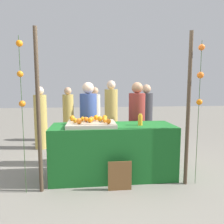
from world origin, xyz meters
TOP-DOWN VIEW (x-y plane):
  - ground_plane at (0.00, 0.00)m, footprint 24.00×24.00m
  - stall_counter at (0.00, 0.00)m, footprint 2.01×0.73m
  - orange_tray at (-0.35, -0.04)m, footprint 0.77×0.59m
  - orange_0 at (-0.14, 0.03)m, footprint 0.09×0.09m
  - orange_1 at (-0.61, -0.06)m, footprint 0.08×0.08m
  - orange_2 at (-0.21, 0.04)m, footprint 0.09×0.09m
  - orange_3 at (-0.54, -0.18)m, footprint 0.09×0.09m
  - orange_4 at (-0.12, 0.20)m, footprint 0.08×0.08m
  - orange_5 at (-0.44, 0.04)m, footprint 0.08×0.08m
  - orange_6 at (-0.67, 0.15)m, footprint 0.09×0.09m
  - orange_7 at (-0.38, -0.06)m, footprint 0.08×0.08m
  - orange_8 at (-0.50, 0.12)m, footprint 0.07×0.07m
  - orange_9 at (-0.35, 0.04)m, footprint 0.08×0.08m
  - orange_10 at (-0.09, -0.21)m, footprint 0.08×0.08m
  - orange_11 at (-0.27, 0.17)m, footprint 0.09×0.09m
  - orange_12 at (-0.14, -0.07)m, footprint 0.07×0.07m
  - juice_bottle at (0.44, -0.06)m, footprint 0.07×0.07m
  - chalkboard_sign at (0.04, -0.50)m, footprint 0.34×0.03m
  - vendor_left at (-0.40, 0.59)m, footprint 0.32×0.32m
  - vendor_right at (0.54, 0.64)m, footprint 0.32×0.32m
  - crowd_person_0 at (-0.96, 2.53)m, footprint 0.30×0.30m
  - crowd_person_1 at (-0.23, 2.48)m, footprint 0.30×0.30m
  - crowd_person_2 at (0.98, 1.56)m, footprint 0.31×0.31m
  - crowd_person_3 at (0.17, 1.96)m, footprint 0.33×0.33m
  - crowd_person_4 at (-1.56, 1.82)m, footprint 0.30×0.30m
  - canopy_post_left at (-1.09, -0.41)m, footprint 0.06×0.06m
  - canopy_post_right at (1.09, -0.41)m, footprint 0.06×0.06m
  - garland_strand_left at (-1.29, -0.43)m, footprint 0.09×0.10m
  - garland_strand_right at (1.25, -0.41)m, footprint 0.10×0.11m

SIDE VIEW (x-z plane):
  - ground_plane at x=0.00m, z-range 0.00..0.00m
  - chalkboard_sign at x=0.04m, z-range -0.01..0.44m
  - stall_counter at x=0.00m, z-range 0.00..0.87m
  - crowd_person_0 at x=-0.96m, z-range -0.05..1.43m
  - crowd_person_1 at x=-0.23m, z-range -0.05..1.43m
  - crowd_person_4 at x=-1.56m, z-range -0.05..1.45m
  - crowd_person_2 at x=0.98m, z-range -0.05..1.50m
  - vendor_left at x=-0.40m, z-range -0.05..1.53m
  - vendor_right at x=0.54m, z-range -0.05..1.53m
  - crowd_person_3 at x=0.17m, z-range -0.06..1.60m
  - orange_tray at x=-0.35m, z-range 0.87..0.93m
  - juice_bottle at x=0.44m, z-range 0.87..1.06m
  - orange_8 at x=-0.50m, z-range 0.93..1.01m
  - orange_12 at x=-0.14m, z-range 0.93..1.01m
  - orange_1 at x=-0.61m, z-range 0.93..1.01m
  - orange_10 at x=-0.09m, z-range 0.93..1.01m
  - orange_5 at x=-0.44m, z-range 0.93..1.01m
  - orange_4 at x=-0.12m, z-range 0.93..1.02m
  - orange_7 at x=-0.38m, z-range 0.93..1.02m
  - orange_9 at x=-0.35m, z-range 0.93..1.02m
  - orange_0 at x=-0.14m, z-range 0.93..1.02m
  - orange_2 at x=-0.21m, z-range 0.93..1.02m
  - orange_11 at x=-0.27m, z-range 0.93..1.02m
  - orange_6 at x=-0.67m, z-range 0.93..1.02m
  - orange_3 at x=-0.54m, z-range 0.93..1.02m
  - canopy_post_left at x=-1.09m, z-range 0.00..2.30m
  - canopy_post_right at x=1.09m, z-range 0.00..2.30m
  - garland_strand_left at x=-1.29m, z-range 0.55..2.71m
  - garland_strand_right at x=1.25m, z-range 0.57..2.74m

